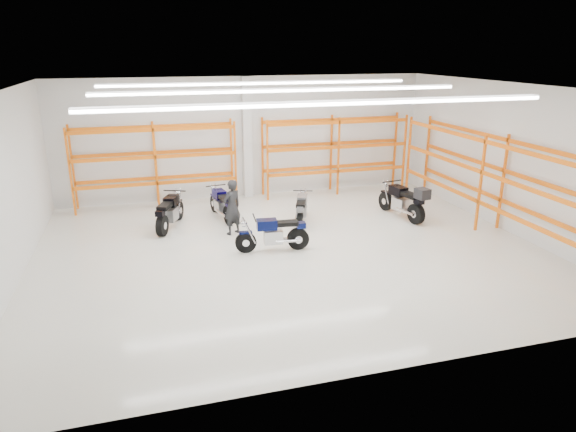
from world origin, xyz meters
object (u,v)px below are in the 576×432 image
object	(u,v)px
motorcycle_main	(276,234)
motorcycle_back_c	(301,210)
standing_man	(232,207)
motorcycle_back_b	(222,205)
motorcycle_back_a	(169,213)
structural_column	(247,138)
motorcycle_back_d	(405,202)

from	to	relation	value
motorcycle_main	motorcycle_back_c	distance (m)	2.54
motorcycle_back_c	standing_man	xyz separation A→B (m)	(-2.34, -0.40, 0.41)
motorcycle_back_b	motorcycle_back_c	bearing A→B (deg)	-25.79
motorcycle_main	motorcycle_back_c	bearing A→B (deg)	55.98
motorcycle_back_a	structural_column	bearing A→B (deg)	43.40
motorcycle_back_a	structural_column	distance (m)	4.69
motorcycle_back_a	motorcycle_back_d	distance (m)	7.72
motorcycle_back_d	motorcycle_main	bearing A→B (deg)	-161.92
motorcycle_back_b	standing_man	distance (m)	1.61
structural_column	motorcycle_back_d	bearing A→B (deg)	-42.90
motorcycle_back_b	standing_man	size ratio (longest dim) A/B	1.21
motorcycle_back_c	motorcycle_back_a	bearing A→B (deg)	171.23
motorcycle_back_c	standing_man	bearing A→B (deg)	-170.34
motorcycle_back_d	structural_column	size ratio (longest dim) A/B	0.54
motorcycle_back_d	motorcycle_back_c	bearing A→B (deg)	171.55
motorcycle_back_d	standing_man	world-z (taller)	standing_man
motorcycle_back_d	standing_man	distance (m)	5.80
motorcycle_back_c	motorcycle_back_b	bearing A→B (deg)	154.21
standing_man	structural_column	xyz separation A→B (m)	(1.33, 4.04, 1.39)
motorcycle_back_a	standing_man	xyz separation A→B (m)	(1.84, -1.04, 0.35)
motorcycle_main	standing_man	distance (m)	1.97
motorcycle_back_a	standing_man	bearing A→B (deg)	-29.62
motorcycle_back_b	motorcycle_main	bearing A→B (deg)	-73.00
motorcycle_back_d	standing_man	bearing A→B (deg)	178.88
motorcycle_back_d	motorcycle_back_a	bearing A→B (deg)	171.38
motorcycle_back_b	motorcycle_back_a	bearing A→B (deg)	-163.39
motorcycle_back_c	motorcycle_back_d	distance (m)	3.49
motorcycle_back_a	standing_man	world-z (taller)	standing_man
motorcycle_back_d	structural_column	world-z (taller)	structural_column
motorcycle_back_a	motorcycle_main	bearing A→B (deg)	-44.87
motorcycle_back_b	motorcycle_back_d	world-z (taller)	motorcycle_back_d
motorcycle_back_c	motorcycle_back_d	world-z (taller)	motorcycle_back_d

